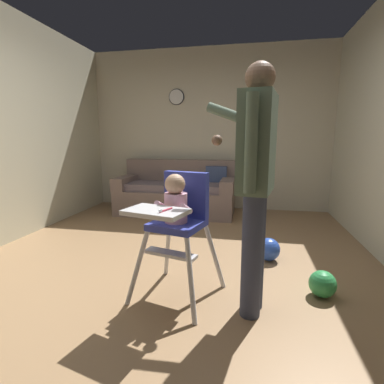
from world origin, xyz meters
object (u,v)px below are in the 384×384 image
toy_ball (323,284)px  toy_ball_second (268,249)px  high_chair (177,212)px  adult_standing (255,178)px  couch (177,193)px  wall_clock (176,97)px

toy_ball → toy_ball_second: (-0.37, 0.63, 0.01)m
toy_ball_second → toy_ball: bearing=-59.6°
high_chair → toy_ball: (1.11, 0.20, -0.57)m
adult_standing → toy_ball_second: bearing=-90.8°
high_chair → toy_ball: bearing=114.8°
couch → high_chair: bearing=14.1°
toy_ball → toy_ball_second: bearing=120.4°
high_chair → toy_ball_second: (0.74, 0.83, -0.56)m
toy_ball → toy_ball_second: size_ratio=0.90×
adult_standing → wall_clock: bearing=-57.3°
high_chair → wall_clock: (-0.76, 3.04, 1.24)m
adult_standing → toy_ball: (0.55, 0.30, -0.85)m
high_chair → toy_ball_second: high_chair is taller
high_chair → wall_clock: bearing=-151.3°
toy_ball_second → high_chair: bearing=-131.5°
couch → adult_standing: adult_standing is taller
wall_clock → couch: bearing=-76.1°
couch → toy_ball_second: size_ratio=8.21×
toy_ball → toy_ball_second: 0.74m
couch → high_chair: 2.66m
toy_ball → wall_clock: size_ratio=0.77×
adult_standing → toy_ball_second: 1.27m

